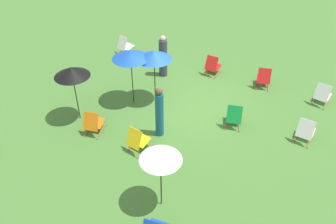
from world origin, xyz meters
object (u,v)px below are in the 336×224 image
Objects in this scene: deckchair_1 at (234,116)px; deckchair_6 at (322,95)px; deckchair_5 at (305,131)px; umbrella_2 at (72,72)px; deckchair_3 at (93,123)px; umbrella_0 at (131,55)px; umbrella_1 at (161,155)px; person_1 at (159,113)px; deckchair_9 at (125,46)px; umbrella_3 at (154,55)px; deckchair_2 at (263,78)px; deckchair_0 at (213,66)px; deckchair_8 at (138,141)px; person_0 at (163,57)px.

deckchair_1 and deckchair_6 have the same top height.
umbrella_2 reaches higher than deckchair_5.
deckchair_3 is 2.58m from umbrella_0.
umbrella_0 is (-0.17, -2.09, 1.50)m from deckchair_3.
deckchair_6 is at bearing -146.22° from umbrella_2.
person_1 is at bearing -60.06° from umbrella_1.
deckchair_6 is at bearing -153.24° from umbrella_0.
deckchair_9 is (6.04, -2.66, 0.00)m from deckchair_1.
deckchair_5 is 0.42× the size of umbrella_0.
deckchair_5 is 8.57m from deckchair_9.
umbrella_0 is 0.79m from umbrella_3.
umbrella_0 is (3.86, 3.18, 1.50)m from deckchair_2.
umbrella_0 is at bearing -122.19° from umbrella_2.
umbrella_2 is at bearing 57.81° from umbrella_0.
deckchair_2 is 6.23m from deckchair_9.
deckchair_1 is at bearing 57.99° from deckchair_6.
deckchair_9 is 0.46× the size of umbrella_1.
deckchair_2 and deckchair_5 have the same top height.
deckchair_9 is at bearing 75.33° from person_1.
deckchair_3 is (3.84, 2.45, 0.00)m from deckchair_1.
umbrella_3 is at bearing 64.91° from person_1.
deckchair_6 is at bearing -113.60° from umbrella_1.
deckchair_2 is at bearing -176.03° from deckchair_0.
deckchair_2 is at bearing -139.51° from umbrella_3.
deckchair_2 is 0.43× the size of umbrella_3.
deckchair_8 is 1.10m from person_1.
deckchair_1 is at bearing -156.40° from umbrella_2.
umbrella_1 is (-3.30, 1.50, 1.35)m from deckchair_3.
deckchair_3 is (1.95, 5.24, 0.00)m from deckchair_0.
umbrella_2 is (4.94, 4.90, 1.44)m from deckchair_2.
person_0 is at bearing -9.78° from deckchair_5.
deckchair_5 is 0.49× the size of person_0.
deckchair_2 is 3.22m from deckchair_5.
umbrella_0 is (1.78, 3.15, 1.50)m from deckchair_0.
umbrella_0 is (-2.37, 3.03, 1.50)m from deckchair_9.
deckchair_0 is 4.36m from person_1.
umbrella_0 is 2.41m from person_0.
umbrella_2 is at bearing -0.55° from deckchair_8.
person_1 is (-1.09, 1.62, -0.97)m from umbrella_3.
umbrella_2 is (7.10, 4.75, 1.44)m from deckchair_6.
umbrella_2 reaches higher than umbrella_1.
umbrella_3 reaches higher than deckchair_3.
umbrella_1 is (-5.50, 6.62, 1.35)m from deckchair_9.
deckchair_9 is at bearing 9.40° from deckchair_6.
deckchair_3 is 5.57m from deckchair_9.
umbrella_0 is at bearing 143.31° from deckchair_9.
deckchair_3 is at bearing 72.02° from umbrella_3.
deckchair_6 is 0.42× the size of umbrella_0.
deckchair_6 is 6.06m from person_0.
umbrella_2 is at bearing -35.50° from deckchair_3.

